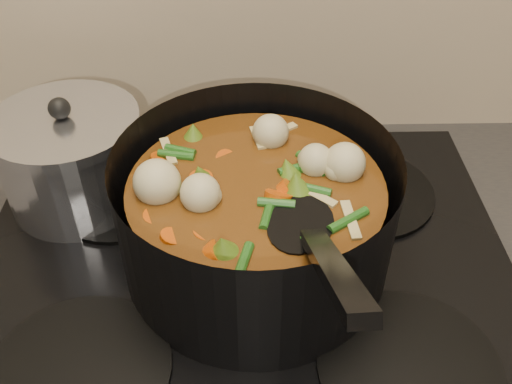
{
  "coord_description": "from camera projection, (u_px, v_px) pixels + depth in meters",
  "views": [
    {
      "loc": [
        0.01,
        1.49,
        1.42
      ],
      "look_at": [
        0.01,
        1.95,
        1.03
      ],
      "focal_mm": 40.0,
      "sensor_mm": 36.0,
      "label": 1
    }
  ],
  "objects": [
    {
      "name": "stovetop",
      "position": [
        244.0,
        274.0,
        0.66
      ],
      "size": [
        0.62,
        0.54,
        0.03
      ],
      "color": "black",
      "rests_on": "counter"
    },
    {
      "name": "stockpot",
      "position": [
        256.0,
        216.0,
        0.62
      ],
      "size": [
        0.33,
        0.42,
        0.22
      ],
      "rotation": [
        0.0,
        0.0,
        -0.14
      ],
      "color": "black",
      "rests_on": "stovetop"
    },
    {
      "name": "saucepan",
      "position": [
        73.0,
        159.0,
        0.71
      ],
      "size": [
        0.18,
        0.18,
        0.15
      ],
      "rotation": [
        0.0,
        0.0,
        -0.42
      ],
      "color": "silver",
      "rests_on": "stovetop"
    }
  ]
}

